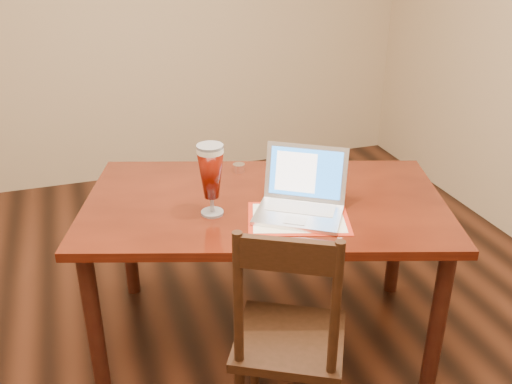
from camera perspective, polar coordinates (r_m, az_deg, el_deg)
name	(u,v)px	position (r m, az deg, el deg)	size (l,w,h in m)	color
dining_table	(264,216)	(2.61, 0.81, -2.38)	(1.82, 1.36, 1.08)	#51180A
dining_chair	(289,339)	(2.25, 3.30, -14.45)	(0.56, 0.55, 0.98)	black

